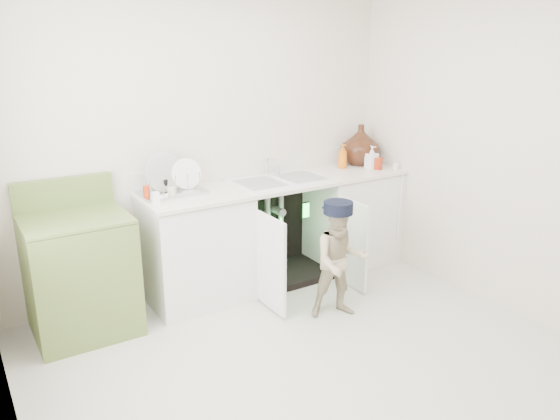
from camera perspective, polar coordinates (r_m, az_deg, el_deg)
name	(u,v)px	position (r m, az deg, el deg)	size (l,w,h in m)	color
ground	(306,357)	(3.83, 2.76, -15.08)	(3.50, 3.50, 0.00)	#B8B0A1
room_shell	(309,178)	(3.33, 3.06, 3.37)	(6.00, 5.50, 1.26)	beige
counter_run	(284,225)	(4.84, 0.43, -1.55)	(2.44, 1.02, 1.28)	white
avocado_stove	(80,273)	(4.20, -20.16, -6.17)	(0.71, 0.65, 1.10)	olive
repair_worker	(340,259)	(4.18, 6.30, -5.13)	(0.53, 0.74, 0.92)	tan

